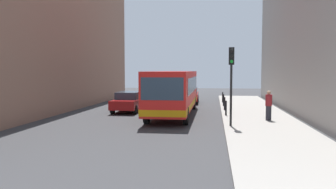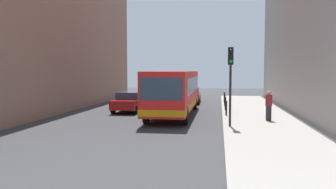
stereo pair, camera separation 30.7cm
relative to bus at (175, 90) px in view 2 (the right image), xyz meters
The scene contains 12 objects.
ground_plane 3.17m from the bus, 89.37° to the right, with size 80.00×80.00×0.00m, color #38383A.
sidewalk 6.27m from the bus, 26.08° to the right, with size 4.40×40.00×0.15m, color #9E9991.
building_left 12.77m from the bus, behind, with size 7.00×32.00×14.36m, color #936B56.
bus is the anchor object (origin of this frame).
car_beside_bus 4.04m from the bus, 154.82° to the left, with size 1.89×4.42×1.48m.
car_behind_bus 9.25m from the bus, 88.10° to the left, with size 1.95×4.44×1.48m.
traffic_light 6.41m from the bus, 55.25° to the right, with size 0.28×0.33×4.10m.
bollard_near 3.72m from the bus, 11.58° to the right, with size 0.11×0.11×0.95m, color black.
bollard_mid 4.35m from the bus, 34.23° to the left, with size 0.11×0.11×0.95m, color black.
bollard_far 6.56m from the bus, 57.44° to the left, with size 0.11×0.11×0.95m, color black.
bollard_farthest 9.28m from the bus, 67.81° to the left, with size 0.11×0.11×0.95m, color black.
pedestrian_near_signal 6.51m from the bus, 24.95° to the right, with size 0.38×0.38×1.74m.
Camera 2 is at (2.98, -20.79, 3.04)m, focal length 37.21 mm.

